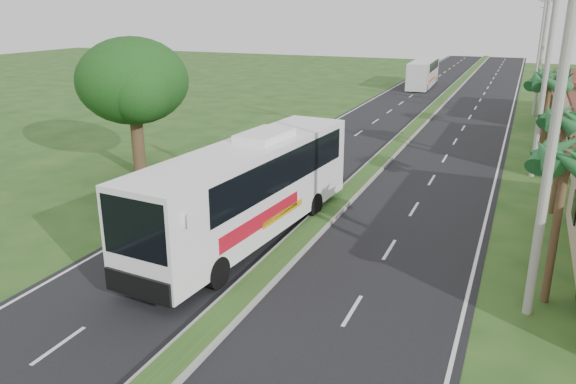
% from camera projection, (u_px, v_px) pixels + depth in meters
% --- Properties ---
extents(ground, '(180.00, 180.00, 0.00)m').
position_uv_depth(ground, '(251.00, 290.00, 18.72)').
color(ground, '#204619').
rests_on(ground, ground).
extents(road_asphalt, '(14.00, 160.00, 0.02)m').
position_uv_depth(road_asphalt, '(389.00, 153.00, 36.21)').
color(road_asphalt, black).
rests_on(road_asphalt, ground).
extents(median_strip, '(1.20, 160.00, 0.18)m').
position_uv_depth(median_strip, '(389.00, 152.00, 36.18)').
color(median_strip, gray).
rests_on(median_strip, ground).
extents(lane_edge_left, '(0.12, 160.00, 0.01)m').
position_uv_depth(lane_edge_left, '(293.00, 144.00, 38.69)').
color(lane_edge_left, silver).
rests_on(lane_edge_left, ground).
extents(lane_edge_right, '(0.12, 160.00, 0.01)m').
position_uv_depth(lane_edge_right, '(499.00, 164.00, 33.74)').
color(lane_edge_right, silver).
rests_on(lane_edge_right, ground).
extents(palm_verge_a, '(2.40, 2.40, 5.45)m').
position_uv_depth(palm_verge_a, '(567.00, 158.00, 16.53)').
color(palm_verge_a, '#473321').
rests_on(palm_verge_a, ground).
extents(palm_verge_b, '(2.40, 2.40, 5.05)m').
position_uv_depth(palm_verge_b, '(566.00, 119.00, 24.38)').
color(palm_verge_b, '#473321').
rests_on(palm_verge_b, ground).
extents(palm_verge_c, '(2.40, 2.40, 5.85)m').
position_uv_depth(palm_verge_c, '(550.00, 82.00, 30.48)').
color(palm_verge_c, '#473321').
rests_on(palm_verge_c, ground).
extents(palm_verge_d, '(2.40, 2.40, 5.25)m').
position_uv_depth(palm_verge_d, '(554.00, 75.00, 38.35)').
color(palm_verge_d, '#473321').
rests_on(palm_verge_d, ground).
extents(shade_tree, '(6.30, 6.00, 7.54)m').
position_uv_depth(shade_tree, '(131.00, 84.00, 30.37)').
color(shade_tree, '#473321').
rests_on(shade_tree, ground).
extents(utility_pole_a, '(1.60, 0.28, 11.00)m').
position_uv_depth(utility_pole_a, '(554.00, 133.00, 15.55)').
color(utility_pole_a, gray).
rests_on(utility_pole_a, ground).
extents(utility_pole_b, '(3.20, 0.28, 12.00)m').
position_uv_depth(utility_pole_b, '(547.00, 62.00, 29.37)').
color(utility_pole_b, gray).
rests_on(utility_pole_b, ground).
extents(utility_pole_c, '(1.60, 0.28, 11.00)m').
position_uv_depth(utility_pole_c, '(543.00, 48.00, 47.04)').
color(utility_pole_c, gray).
rests_on(utility_pole_c, ground).
extents(utility_pole_d, '(1.60, 0.28, 10.50)m').
position_uv_depth(utility_pole_d, '(541.00, 39.00, 64.62)').
color(utility_pole_d, gray).
rests_on(utility_pole_d, ground).
extents(coach_bus_main, '(3.82, 13.18, 4.20)m').
position_uv_depth(coach_bus_main, '(250.00, 184.00, 22.21)').
color(coach_bus_main, white).
rests_on(coach_bus_main, ground).
extents(coach_bus_far, '(2.68, 10.63, 3.07)m').
position_uv_depth(coach_bus_far, '(423.00, 72.00, 65.71)').
color(coach_bus_far, silver).
rests_on(coach_bus_far, ground).
extents(motorcyclist, '(1.79, 0.84, 2.21)m').
position_uv_depth(motorcyclist, '(328.00, 170.00, 29.63)').
color(motorcyclist, black).
rests_on(motorcyclist, ground).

